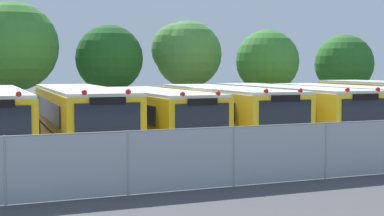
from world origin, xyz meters
The scene contains 13 objects.
ground_plane centered at (0.00, 0.00, 0.00)m, with size 160.00×160.00×0.00m, color #424244.
school_bus_1 centered at (-6.30, -0.09, 1.40)m, with size 2.80×11.16×2.66m.
school_bus_2 centered at (-3.18, -0.28, 1.33)m, with size 2.62×9.71×2.53m.
school_bus_3 centered at (0.11, 0.15, 1.37)m, with size 2.74×10.89×2.59m.
school_bus_4 centered at (3.25, 0.15, 1.37)m, with size 2.70×11.69×2.60m.
school_bus_5 centered at (6.36, 0.14, 1.36)m, with size 2.70×10.16×2.59m.
tree_1 centered at (-7.84, 11.32, 4.57)m, with size 5.07×5.07×7.06m.
tree_2 centered at (-2.27, 11.80, 3.94)m, with size 4.13×4.13×5.95m.
tree_3 centered at (2.78, 12.15, 4.28)m, with size 4.55×4.36×6.37m.
tree_4 centered at (7.71, 9.96, 3.85)m, with size 4.07×4.07×5.77m.
tree_5 centered at (13.81, 10.10, 3.67)m, with size 4.02×4.02×5.60m.
chainlink_fence centered at (-0.51, -8.40, 0.89)m, with size 24.40×0.07×1.71m.
traffic_cone centered at (-1.66, -6.91, 0.33)m, with size 0.50×0.50×0.66m, color #EA5914.
Camera 1 is at (-10.43, -22.72, 3.33)m, focal length 53.60 mm.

